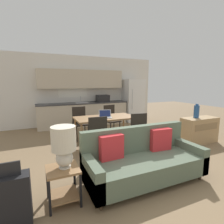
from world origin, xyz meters
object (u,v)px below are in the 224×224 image
(vase, at_px, (197,111))
(dining_chair_near_right, at_px, (137,130))
(dining_table, at_px, (105,119))
(credenza, at_px, (199,130))
(dining_chair_far_right, at_px, (111,118))
(couch, at_px, (142,160))
(laptop, at_px, (105,116))
(side_table, at_px, (63,180))
(dining_chair_near_left, at_px, (97,135))
(refrigerator, at_px, (133,100))
(dining_chair_far_left, at_px, (80,121))
(suitcase, at_px, (11,201))
(table_lamp, at_px, (64,144))

(vase, distance_m, dining_chair_near_right, 1.84)
(dining_table, bearing_deg, credenza, -21.77)
(credenza, height_order, dining_chair_far_right, dining_chair_far_right)
(couch, relative_size, vase, 5.31)
(laptop, bearing_deg, dining_chair_far_right, 71.73)
(dining_table, xyz_separation_m, laptop, (-0.03, -0.07, 0.11))
(dining_table, bearing_deg, vase, -22.02)
(side_table, distance_m, dining_chair_near_left, 1.52)
(vase, relative_size, laptop, 1.02)
(vase, bearing_deg, couch, -157.34)
(dining_table, relative_size, credenza, 1.54)
(refrigerator, distance_m, vase, 3.20)
(couch, bearing_deg, dining_chair_far_left, 99.04)
(side_table, height_order, dining_chair_far_left, dining_chair_far_left)
(dining_chair_near_left, xyz_separation_m, suitcase, (-1.50, -1.40, -0.21))
(dining_chair_far_right, bearing_deg, couch, -110.89)
(dining_chair_near_left, distance_m, suitcase, 2.06)
(dining_chair_far_left, bearing_deg, dining_chair_near_left, -91.56)
(credenza, distance_m, dining_chair_far_left, 3.39)
(couch, distance_m, credenza, 2.69)
(vase, distance_m, dining_chair_near_left, 2.84)
(vase, bearing_deg, credenza, -16.68)
(couch, xyz_separation_m, dining_chair_near_left, (-0.43, 1.14, 0.19))
(refrigerator, bearing_deg, dining_chair_far_right, -138.33)
(credenza, relative_size, suitcase, 1.33)
(table_lamp, height_order, credenza, table_lamp)
(table_lamp, bearing_deg, side_table, -158.75)
(couch, relative_size, dining_chair_near_left, 2.13)
(vase, distance_m, dining_chair_far_left, 3.28)
(side_table, xyz_separation_m, dining_chair_far_right, (1.92, 2.75, 0.19))
(vase, bearing_deg, dining_chair_near_left, 177.08)
(dining_chair_far_right, height_order, suitcase, dining_chair_far_right)
(dining_table, bearing_deg, dining_chair_far_right, 56.40)
(refrigerator, distance_m, dining_chair_far_left, 3.15)
(side_table, bearing_deg, laptop, 54.13)
(laptop, bearing_deg, suitcase, -118.84)
(side_table, relative_size, dining_chair_far_right, 0.53)
(laptop, relative_size, suitcase, 0.47)
(refrigerator, height_order, table_lamp, refrigerator)
(vase, bearing_deg, laptop, 159.76)
(dining_table, relative_size, side_table, 3.17)
(couch, height_order, credenza, couch)
(suitcase, bearing_deg, laptop, 46.72)
(vase, bearing_deg, dining_table, 157.98)
(dining_chair_far_right, bearing_deg, suitcase, -139.04)
(refrigerator, relative_size, dining_chair_far_right, 1.90)
(dining_table, xyz_separation_m, side_table, (-1.42, -1.99, -0.34))
(dining_chair_far_right, bearing_deg, dining_chair_far_left, 173.03)
(refrigerator, xyz_separation_m, table_lamp, (-3.59, -4.25, -0.06))
(refrigerator, bearing_deg, credenza, -86.27)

